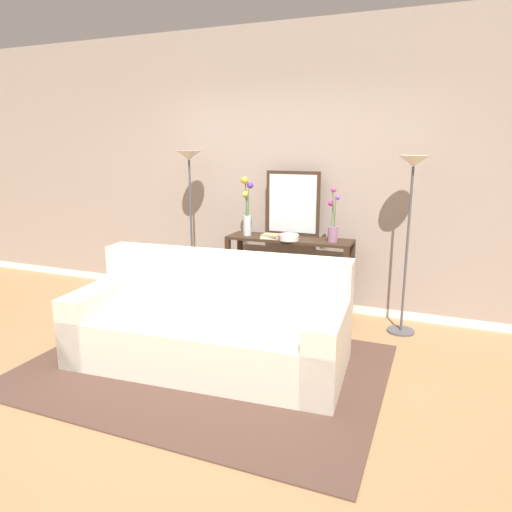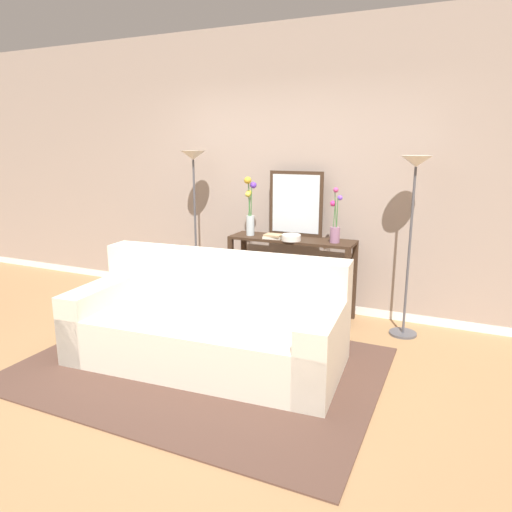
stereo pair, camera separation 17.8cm
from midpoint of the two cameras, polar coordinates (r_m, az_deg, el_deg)
ground_plane at (r=3.87m, az=-9.13°, el=-14.54°), size 16.00×16.00×0.02m
back_wall at (r=5.24m, az=1.77°, el=10.32°), size 12.00×0.15×3.02m
area_rug at (r=3.98m, az=-7.71°, el=-13.37°), size 2.86×2.05×0.01m
couch at (r=3.99m, az=-6.73°, el=-8.53°), size 2.30×1.15×0.88m
console_table at (r=4.96m, az=3.00°, el=-0.76°), size 1.32×0.37×0.84m
floor_lamp_left at (r=5.24m, az=-9.05°, el=8.55°), size 0.28×0.28×1.73m
floor_lamp_right at (r=4.52m, az=17.32°, el=7.03°), size 0.28×0.28×1.70m
wall_mirror at (r=4.99m, az=3.47°, el=6.40°), size 0.59×0.02×0.68m
vase_tall_flowers at (r=4.99m, az=-2.16°, el=6.07°), size 0.12×0.12×0.63m
vase_short_flowers at (r=4.71m, az=8.30°, el=3.70°), size 0.12×0.11×0.55m
fruit_bowl at (r=4.77m, az=2.99°, el=2.31°), size 0.20×0.20×0.06m
book_stack at (r=4.87m, az=0.76°, el=2.43°), size 0.20×0.17×0.04m
book_row_under_console at (r=5.26m, az=-1.50°, el=-5.92°), size 0.24×0.18×0.12m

